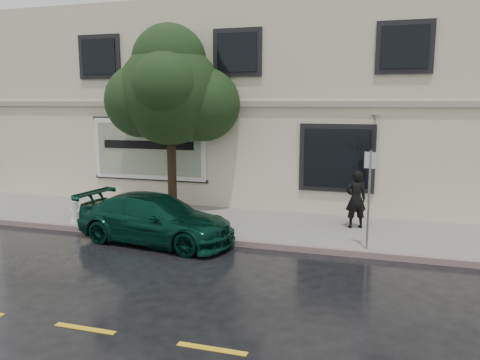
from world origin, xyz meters
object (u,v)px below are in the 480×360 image
(car, at_px, (156,219))
(fire_hydrant, at_px, (75,211))
(pedestrian, at_px, (356,199))
(street_tree, at_px, (170,94))

(car, height_order, fire_hydrant, car)
(car, bearing_deg, pedestrian, -56.55)
(car, distance_m, pedestrian, 5.54)
(car, distance_m, street_tree, 4.50)
(pedestrian, xyz_separation_m, street_tree, (-5.86, 0.54, 2.93))
(fire_hydrant, bearing_deg, car, -10.82)
(car, xyz_separation_m, street_tree, (-0.89, 2.96, 3.27))
(pedestrian, bearing_deg, fire_hydrant, -7.58)
(pedestrian, xyz_separation_m, fire_hydrant, (-7.89, -1.82, -0.47))
(car, height_order, pedestrian, pedestrian)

